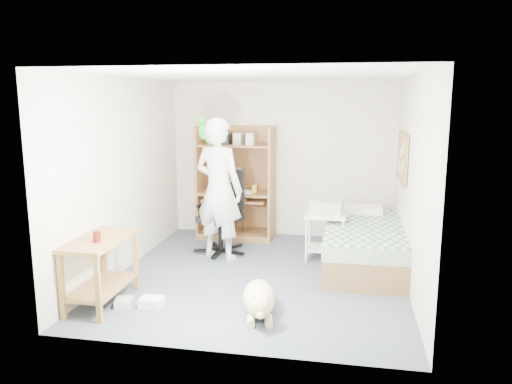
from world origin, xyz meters
TOP-DOWN VIEW (x-y plane):
  - floor at (0.00, 0.00)m, footprint 4.00×4.00m
  - wall_back at (0.00, 2.00)m, footprint 3.60×0.02m
  - wall_right at (1.80, 0.00)m, footprint 0.02×4.00m
  - wall_left at (-1.80, 0.00)m, footprint 0.02×4.00m
  - ceiling at (0.00, 0.00)m, footprint 3.60×4.00m
  - computer_hutch at (-0.70, 1.74)m, footprint 1.20×0.63m
  - bed at (1.30, 0.62)m, footprint 1.02×2.02m
  - side_desk at (-1.55, -1.20)m, footprint 0.50×1.00m
  - corkboard at (1.77, 0.90)m, footprint 0.04×0.94m
  - office_chair at (-0.72, 0.88)m, footprint 0.68×0.69m
  - person at (-0.69, 0.57)m, footprint 0.84×0.69m
  - parrot at (-0.89, 0.59)m, footprint 0.15×0.25m
  - dog at (0.19, -1.16)m, footprint 0.47×1.04m
  - printer_cart at (0.78, 0.80)m, footprint 0.57×0.46m
  - printer at (0.78, 0.80)m, footprint 0.43×0.33m
  - crt_monitor at (-0.81, 1.75)m, footprint 0.41×0.43m
  - keyboard at (-0.73, 1.58)m, footprint 0.46×0.18m
  - pencil_cup at (-0.39, 1.65)m, footprint 0.08×0.08m
  - drink_glass at (-1.50, -1.34)m, footprint 0.08×0.08m
  - floor_box_a at (-0.99, -1.17)m, footprint 0.25×0.20m
  - floor_box_b at (-1.30, -1.22)m, footprint 0.24×0.26m

SIDE VIEW (x-z plane):
  - floor at x=0.00m, z-range 0.00..0.00m
  - floor_box_b at x=-1.30m, z-range 0.00..0.08m
  - floor_box_a at x=-0.99m, z-range 0.00..0.10m
  - dog at x=0.19m, z-range -0.03..0.37m
  - bed at x=1.30m, z-range -0.04..0.62m
  - office_chair at x=-0.72m, z-range -0.17..1.02m
  - printer_cart at x=0.78m, z-range 0.11..0.77m
  - side_desk at x=-1.55m, z-range 0.12..0.87m
  - keyboard at x=-0.73m, z-range 0.66..0.69m
  - printer at x=0.78m, z-range 0.66..0.84m
  - drink_glass at x=-1.50m, z-range 0.75..0.87m
  - pencil_cup at x=-0.39m, z-range 0.76..0.88m
  - computer_hutch at x=-0.70m, z-range -0.08..1.72m
  - crt_monitor at x=-0.81m, z-range 0.77..1.12m
  - person at x=-0.69m, z-range 0.00..1.98m
  - wall_back at x=0.00m, z-range 0.00..2.50m
  - wall_right at x=1.80m, z-range 0.00..2.50m
  - wall_left at x=-1.80m, z-range 0.00..2.50m
  - corkboard at x=1.77m, z-range 1.12..1.78m
  - parrot at x=-0.89m, z-range 1.61..2.01m
  - ceiling at x=0.00m, z-range 2.49..2.51m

